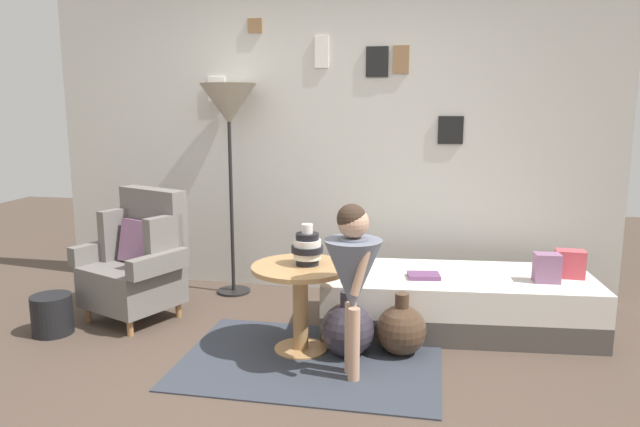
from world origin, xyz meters
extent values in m
plane|color=#4C3D33|center=(0.00, 0.00, 0.00)|extent=(12.00, 12.00, 0.00)
cube|color=beige|center=(0.00, 1.95, 1.30)|extent=(4.80, 0.10, 2.60)
cube|color=white|center=(-0.94, 1.90, 1.72)|extent=(0.15, 0.02, 0.21)
cube|color=beige|center=(-0.94, 1.89, 1.72)|extent=(0.12, 0.01, 0.16)
cube|color=black|center=(0.43, 1.90, 1.93)|extent=(0.18, 0.02, 0.24)
cube|color=#5F5F59|center=(0.43, 1.89, 1.93)|extent=(0.14, 0.01, 0.19)
cube|color=white|center=(-0.02, 1.90, 2.02)|extent=(0.11, 0.02, 0.25)
cube|color=slate|center=(-0.02, 1.89, 2.02)|extent=(0.09, 0.01, 0.20)
cube|color=black|center=(1.03, 1.90, 1.39)|extent=(0.20, 0.02, 0.22)
cube|color=silver|center=(1.03, 1.89, 1.39)|extent=(0.16, 0.01, 0.17)
cube|color=olive|center=(0.62, 1.90, 1.95)|extent=(0.13, 0.02, 0.22)
cube|color=silver|center=(0.62, 1.89, 1.95)|extent=(0.10, 0.01, 0.17)
cube|color=olive|center=(-0.59, 1.90, 2.24)|extent=(0.12, 0.02, 0.12)
cube|color=silver|center=(-0.59, 1.89, 2.24)|extent=(0.09, 0.01, 0.09)
cube|color=#333842|center=(0.20, 0.41, 0.01)|extent=(1.62, 1.16, 0.01)
cylinder|color=#9E7042|center=(-1.57, 0.76, 0.06)|extent=(0.04, 0.04, 0.12)
cylinder|color=#9E7042|center=(-1.13, 0.57, 0.06)|extent=(0.04, 0.04, 0.12)
cylinder|color=#9E7042|center=(-1.40, 1.17, 0.06)|extent=(0.04, 0.04, 0.12)
cylinder|color=#9E7042|center=(-0.96, 0.98, 0.06)|extent=(0.04, 0.04, 0.12)
cube|color=slate|center=(-1.27, 0.87, 0.27)|extent=(0.77, 0.75, 0.30)
cube|color=slate|center=(-1.18, 1.08, 0.70)|extent=(0.61, 0.36, 0.55)
cube|color=slate|center=(-1.47, 1.06, 0.61)|extent=(0.19, 0.31, 0.39)
cube|color=slate|center=(-0.99, 0.86, 0.61)|extent=(0.19, 0.31, 0.39)
cube|color=slate|center=(-1.58, 0.98, 0.49)|extent=(0.28, 0.50, 0.14)
cube|color=slate|center=(-0.97, 0.72, 0.49)|extent=(0.28, 0.50, 0.14)
cube|color=gray|center=(-1.23, 0.96, 0.58)|extent=(0.40, 0.29, 0.33)
cube|color=#4C4742|center=(1.11, 1.17, 0.09)|extent=(1.96, 0.96, 0.18)
cube|color=silver|center=(1.11, 1.17, 0.29)|extent=(1.96, 0.96, 0.22)
cube|color=#D64C56|center=(1.88, 1.25, 0.50)|extent=(0.20, 0.13, 0.20)
cube|color=gray|center=(1.70, 1.11, 0.50)|extent=(0.18, 0.13, 0.20)
cylinder|color=tan|center=(0.10, 0.56, 0.01)|extent=(0.35, 0.35, 0.02)
cylinder|color=tan|center=(0.10, 0.56, 0.28)|extent=(0.10, 0.10, 0.53)
cylinder|color=tan|center=(0.10, 0.56, 0.56)|extent=(0.63, 0.63, 0.03)
cylinder|color=black|center=(0.14, 0.59, 0.60)|extent=(0.15, 0.15, 0.04)
cylinder|color=white|center=(0.14, 0.59, 0.64)|extent=(0.18, 0.18, 0.04)
cylinder|color=black|center=(0.14, 0.59, 0.68)|extent=(0.21, 0.21, 0.04)
cylinder|color=white|center=(0.14, 0.59, 0.73)|extent=(0.18, 0.18, 0.04)
cylinder|color=black|center=(0.14, 0.59, 0.77)|extent=(0.15, 0.15, 0.04)
cylinder|color=white|center=(0.14, 0.59, 0.82)|extent=(0.07, 0.07, 0.06)
cylinder|color=black|center=(-0.74, 1.64, 0.01)|extent=(0.28, 0.28, 0.02)
cylinder|color=black|center=(-0.74, 1.64, 0.85)|extent=(0.03, 0.03, 1.66)
cone|color=#9E937F|center=(-0.74, 1.64, 1.60)|extent=(0.46, 0.46, 0.33)
cylinder|color=tan|center=(0.50, 0.19, 0.22)|extent=(0.07, 0.07, 0.45)
cylinder|color=tan|center=(0.47, 0.28, 0.22)|extent=(0.07, 0.07, 0.45)
cone|color=slate|center=(0.48, 0.24, 0.63)|extent=(0.34, 0.34, 0.42)
cylinder|color=slate|center=(0.48, 0.24, 0.77)|extent=(0.17, 0.17, 0.16)
cylinder|color=tan|center=(0.54, 0.13, 0.69)|extent=(0.13, 0.09, 0.29)
cylinder|color=tan|center=(0.46, 0.36, 0.69)|extent=(0.13, 0.09, 0.29)
sphere|color=tan|center=(0.48, 0.24, 0.94)|extent=(0.18, 0.18, 0.18)
sphere|color=#38281E|center=(0.47, 0.23, 0.96)|extent=(0.17, 0.17, 0.17)
cube|color=#6D406D|center=(0.87, 1.04, 0.42)|extent=(0.24, 0.19, 0.03)
sphere|color=#332D38|center=(0.41, 0.54, 0.17)|extent=(0.35, 0.35, 0.35)
cylinder|color=#332D38|center=(0.41, 0.54, 0.39)|extent=(0.10, 0.10, 0.09)
sphere|color=#473323|center=(0.75, 0.63, 0.16)|extent=(0.33, 0.33, 0.33)
cylinder|color=#473323|center=(0.75, 0.63, 0.37)|extent=(0.09, 0.09, 0.09)
cylinder|color=black|center=(-1.69, 0.50, 0.14)|extent=(0.28, 0.28, 0.28)
camera|label=1|loc=(0.94, -3.05, 1.61)|focal=33.44mm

